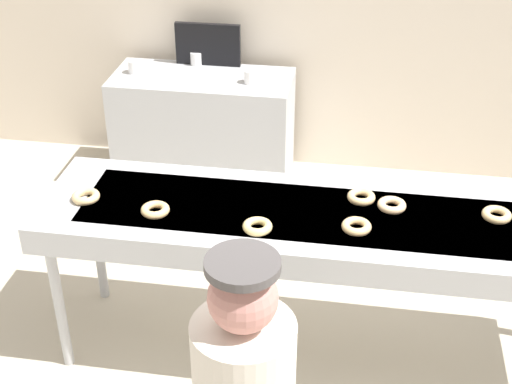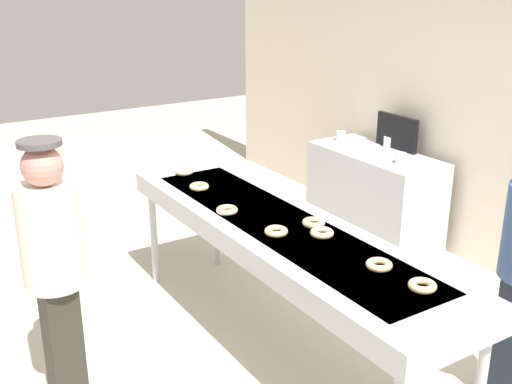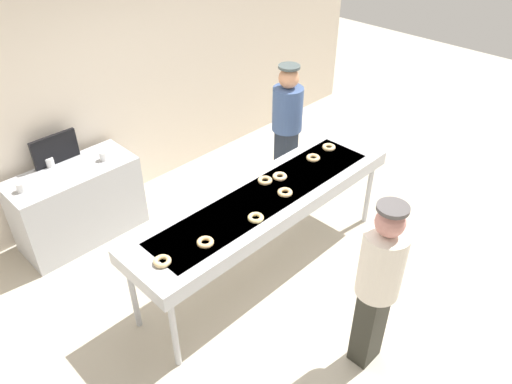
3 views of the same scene
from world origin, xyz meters
name	(u,v)px [view 1 (image 1 of 3)]	position (x,y,z in m)	size (l,w,h in m)	color
ground_plane	(322,353)	(0.00, 0.00, 0.00)	(16.00, 16.00, 0.00)	beige
fryer_conveyor	(330,227)	(0.00, 0.00, 0.85)	(2.94, 0.75, 0.92)	#B7BABF
plain_donut_0	(356,226)	(0.13, -0.12, 0.94)	(0.14, 0.14, 0.04)	#F3C785
plain_donut_2	(155,210)	(-0.86, -0.13, 0.94)	(0.14, 0.14, 0.04)	#F9CA83
plain_donut_3	(392,205)	(0.29, 0.10, 0.94)	(0.14, 0.14, 0.04)	#F8CD96
plain_donut_4	(257,226)	(-0.34, -0.19, 0.94)	(0.14, 0.14, 0.04)	#EDD084
plain_donut_5	(86,196)	(-1.25, -0.06, 0.94)	(0.14, 0.14, 0.04)	#F2CC8B
plain_donut_6	(361,197)	(0.14, 0.16, 0.94)	(0.14, 0.14, 0.04)	#E8C283
plain_donut_7	(497,215)	(0.80, 0.09, 0.94)	(0.14, 0.14, 0.04)	#F3CC8A
prep_counter	(204,130)	(-1.07, 1.80, 0.43)	(1.32, 0.59, 0.86)	#B7BABF
paper_cup_0	(134,67)	(-1.57, 1.80, 0.91)	(0.09, 0.09, 0.09)	white
paper_cup_1	(250,77)	(-0.70, 1.74, 0.91)	(0.09, 0.09, 0.09)	white
paper_cup_2	(196,58)	(-1.16, 2.04, 0.91)	(0.09, 0.09, 0.09)	white
menu_display	(208,44)	(-1.07, 2.05, 1.02)	(0.49, 0.04, 0.32)	black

